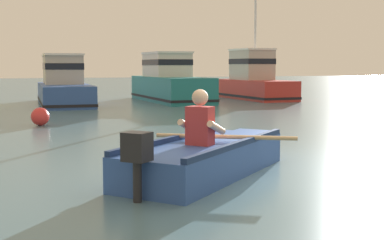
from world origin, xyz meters
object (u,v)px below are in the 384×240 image
at_px(rowboat_with_person, 207,156).
at_px(moored_boat_teal, 169,83).
at_px(moored_boat_red, 254,80).
at_px(mooring_buoy, 40,117).
at_px(moored_boat_blue, 64,86).

distance_m(rowboat_with_person, moored_boat_teal, 15.33).
height_order(rowboat_with_person, moored_boat_teal, moored_boat_teal).
relative_size(moored_boat_teal, moored_boat_red, 1.24).
bearing_deg(moored_boat_teal, mooring_buoy, -127.71).
bearing_deg(moored_boat_teal, moored_boat_red, 0.29).
distance_m(moored_boat_blue, moored_boat_red, 8.50).
distance_m(rowboat_with_person, moored_boat_red, 16.93).
bearing_deg(moored_boat_teal, rowboat_with_person, -106.24).
relative_size(rowboat_with_person, moored_boat_teal, 0.54).
relative_size(moored_boat_teal, mooring_buoy, 13.01).
bearing_deg(mooring_buoy, moored_boat_teal, 52.29).
bearing_deg(mooring_buoy, moored_boat_red, 37.64).
height_order(moored_boat_blue, moored_boat_red, moored_boat_red).
bearing_deg(moored_boat_blue, moored_boat_teal, 2.84).
height_order(rowboat_with_person, moored_boat_red, moored_boat_red).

